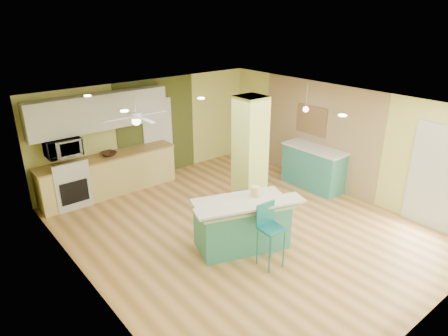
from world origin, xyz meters
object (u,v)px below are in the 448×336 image
(side_counter, at_px, (314,167))
(peninsula, at_px, (242,223))
(bar_stool, at_px, (269,225))
(canister, at_px, (255,191))
(fruit_bowl, at_px, (109,154))

(side_counter, bearing_deg, peninsula, -164.01)
(bar_stool, bearing_deg, canister, 66.69)
(peninsula, relative_size, bar_stool, 1.81)
(side_counter, relative_size, canister, 8.33)
(bar_stool, distance_m, side_counter, 3.52)
(peninsula, bearing_deg, canister, 29.75)
(bar_stool, xyz_separation_m, fruit_bowl, (-0.84, 4.34, 0.23))
(canister, bearing_deg, bar_stool, -117.36)
(fruit_bowl, relative_size, canister, 1.85)
(peninsula, bearing_deg, bar_stool, -72.38)
(bar_stool, distance_m, fruit_bowl, 4.42)
(peninsula, relative_size, fruit_bowl, 5.88)
(side_counter, xyz_separation_m, canister, (-2.75, -0.83, 0.48))
(peninsula, height_order, fruit_bowl, peninsula)
(fruit_bowl, height_order, canister, canister)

